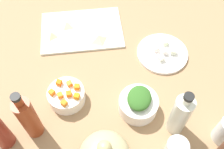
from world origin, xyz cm
name	(u,v)px	position (x,y,z in cm)	size (l,w,h in cm)	color
tabletop	(112,84)	(0.00, 0.00, 1.50)	(190.00, 190.00, 3.00)	#967350
cutting_board	(82,30)	(11.97, -27.34, 3.50)	(35.15, 24.14, 1.00)	silver
plate_tofu	(162,53)	(-21.42, -12.44, 3.60)	(20.86, 20.86, 1.20)	white
bowl_greens	(138,105)	(-8.62, 12.02, 6.12)	(13.77, 13.77, 6.23)	white
bowl_carrots	(67,96)	(16.80, 6.87, 5.66)	(13.25, 13.25, 5.33)	white
bottle_0	(28,118)	(27.14, 18.39, 13.23)	(5.62, 5.62, 23.92)	maroon
bottle_1	(180,115)	(-20.69, 19.44, 12.41)	(6.06, 6.06, 21.68)	silver
carrot_cube_0	(77,96)	(12.67, 9.26, 9.23)	(1.80, 1.80, 1.80)	orange
carrot_cube_1	(59,83)	(19.13, 3.38, 9.23)	(1.80, 1.80, 1.80)	orange
carrot_cube_2	(64,103)	(16.93, 11.70, 9.23)	(1.80, 1.80, 1.80)	orange
carrot_cube_3	(60,95)	(18.46, 8.59, 9.23)	(1.80, 1.80, 1.80)	orange
carrot_cube_4	(69,84)	(15.39, 4.07, 9.23)	(1.80, 1.80, 1.80)	orange
carrot_cube_5	(52,92)	(21.40, 7.28, 9.23)	(1.80, 1.80, 1.80)	orange
carrot_cube_6	(77,87)	(12.71, 5.47, 9.23)	(1.80, 1.80, 1.80)	orange
carrot_cube_7	(69,94)	(15.43, 8.20, 9.23)	(1.80, 1.80, 1.80)	orange
chopped_greens_mound	(139,98)	(-8.62, 12.02, 11.01)	(9.86, 8.11, 3.55)	#2F5F22
tofu_cube_0	(156,49)	(-18.86, -13.61, 5.30)	(2.20, 2.20, 2.20)	white
tofu_cube_1	(165,52)	(-22.05, -11.87, 5.30)	(2.20, 2.20, 2.20)	white
tofu_cube_2	(173,52)	(-25.59, -11.77, 5.30)	(2.20, 2.20, 2.20)	silver
tofu_cube_3	(165,42)	(-23.00, -16.74, 5.30)	(2.20, 2.20, 2.20)	#E6F5C9
tofu_cube_4	(161,58)	(-20.11, -8.60, 5.30)	(2.20, 2.20, 2.20)	white
dumpling_0	(67,24)	(18.42, -29.50, 5.19)	(5.02, 4.82, 2.38)	beige
dumpling_1	(99,38)	(4.57, -20.37, 5.53)	(5.79, 5.30, 3.07)	beige
dumpling_2	(52,34)	(24.64, -23.77, 5.20)	(4.31, 4.02, 2.39)	beige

